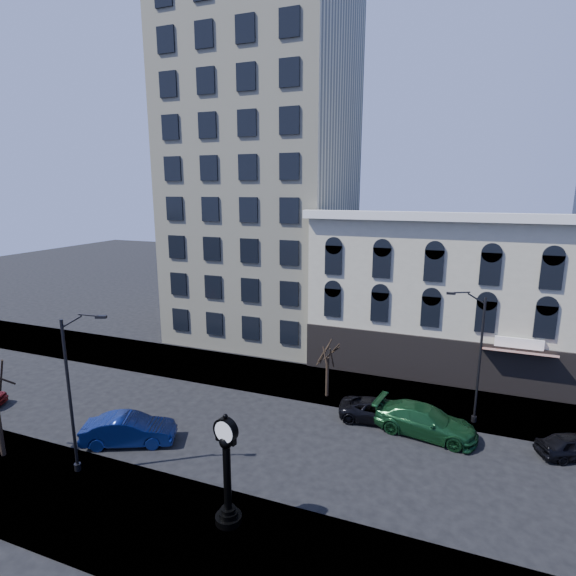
% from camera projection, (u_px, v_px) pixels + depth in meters
% --- Properties ---
extents(ground, '(160.00, 160.00, 0.00)m').
position_uv_depth(ground, '(233.00, 430.00, 26.67)').
color(ground, black).
rests_on(ground, ground).
extents(sidewalk_far, '(160.00, 6.00, 0.12)m').
position_uv_depth(sidewalk_far, '(282.00, 378.00, 33.95)').
color(sidewalk_far, '#9D9C8E').
rests_on(sidewalk_far, ground).
extents(sidewalk_near, '(160.00, 6.00, 0.12)m').
position_uv_depth(sidewalk_near, '(145.00, 520.00, 19.36)').
color(sidewalk_near, '#9D9C8E').
rests_on(sidewalk_near, ground).
extents(cream_tower, '(15.90, 15.40, 42.50)m').
position_uv_depth(cream_tower, '(264.00, 131.00, 41.87)').
color(cream_tower, beige).
rests_on(cream_tower, ground).
extents(victorian_row, '(22.60, 11.19, 12.50)m').
position_uv_depth(victorian_row, '(459.00, 292.00, 35.67)').
color(victorian_row, beige).
rests_on(victorian_row, ground).
extents(street_clock, '(1.14, 1.14, 5.03)m').
position_uv_depth(street_clock, '(227.00, 474.00, 18.68)').
color(street_clock, black).
rests_on(street_clock, sidewalk_near).
extents(street_lamp_near, '(2.09, 0.94, 8.39)m').
position_uv_depth(street_lamp_near, '(77.00, 352.00, 21.31)').
color(street_lamp_near, black).
rests_on(street_lamp_near, sidewalk_near).
extents(street_lamp_far, '(2.14, 0.49, 8.26)m').
position_uv_depth(street_lamp_far, '(472.00, 323.00, 26.23)').
color(street_lamp_far, black).
rests_on(street_lamp_far, sidewalk_far).
extents(bare_tree_far, '(2.61, 2.61, 4.48)m').
position_uv_depth(bare_tree_far, '(328.00, 349.00, 30.16)').
color(bare_tree_far, black).
rests_on(bare_tree_far, sidewalk_far).
extents(car_near_b, '(5.31, 3.71, 1.66)m').
position_uv_depth(car_near_b, '(129.00, 430.00, 25.13)').
color(car_near_b, '#0C194C').
rests_on(car_near_b, ground).
extents(car_far_a, '(4.96, 2.61, 1.33)m').
position_uv_depth(car_far_a, '(378.00, 411.00, 27.63)').
color(car_far_a, black).
rests_on(car_far_a, ground).
extents(car_far_b, '(6.16, 3.28, 1.70)m').
position_uv_depth(car_far_b, '(425.00, 421.00, 26.07)').
color(car_far_b, '#143F1E').
rests_on(car_far_b, ground).
extents(car_far_c, '(4.18, 3.03, 1.32)m').
position_uv_depth(car_far_c, '(575.00, 446.00, 23.83)').
color(car_far_c, black).
rests_on(car_far_c, ground).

